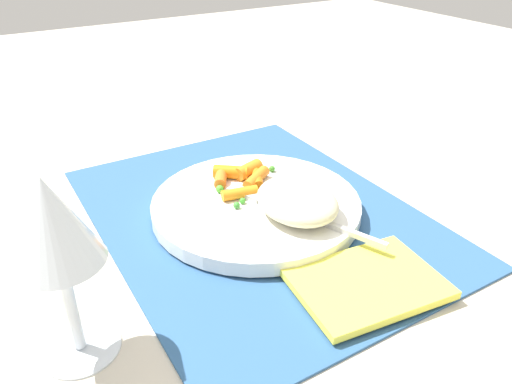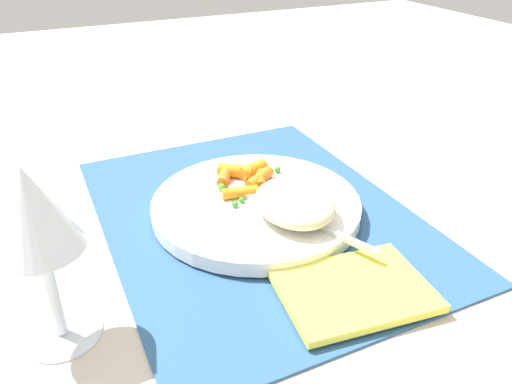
% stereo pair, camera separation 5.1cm
% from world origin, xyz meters
% --- Properties ---
extents(ground_plane, '(2.40, 2.40, 0.00)m').
position_xyz_m(ground_plane, '(0.00, 0.00, 0.00)').
color(ground_plane, beige).
extents(placemat, '(0.45, 0.34, 0.01)m').
position_xyz_m(placemat, '(0.00, 0.00, 0.00)').
color(placemat, '#2D5684').
rests_on(placemat, ground_plane).
extents(plate, '(0.24, 0.24, 0.02)m').
position_xyz_m(plate, '(0.00, 0.00, 0.01)').
color(plate, white).
rests_on(plate, placemat).
extents(rice_mound, '(0.10, 0.08, 0.03)m').
position_xyz_m(rice_mound, '(-0.05, -0.02, 0.04)').
color(rice_mound, beige).
rests_on(rice_mound, plate).
extents(carrot_portion, '(0.08, 0.08, 0.02)m').
position_xyz_m(carrot_portion, '(0.05, -0.01, 0.03)').
color(carrot_portion, orange).
rests_on(carrot_portion, plate).
extents(pea_scatter, '(0.09, 0.09, 0.01)m').
position_xyz_m(pea_scatter, '(0.03, -0.01, 0.03)').
color(pea_scatter, '#5B9030').
rests_on(pea_scatter, plate).
extents(fork, '(0.19, 0.09, 0.01)m').
position_xyz_m(fork, '(-0.04, -0.02, 0.03)').
color(fork, silver).
rests_on(fork, plate).
extents(wine_glass, '(0.07, 0.07, 0.16)m').
position_xyz_m(wine_glass, '(-0.10, 0.23, 0.12)').
color(wine_glass, silver).
rests_on(wine_glass, ground_plane).
extents(napkin, '(0.11, 0.15, 0.01)m').
position_xyz_m(napkin, '(-0.17, -0.02, 0.01)').
color(napkin, '#EAE54C').
rests_on(napkin, placemat).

